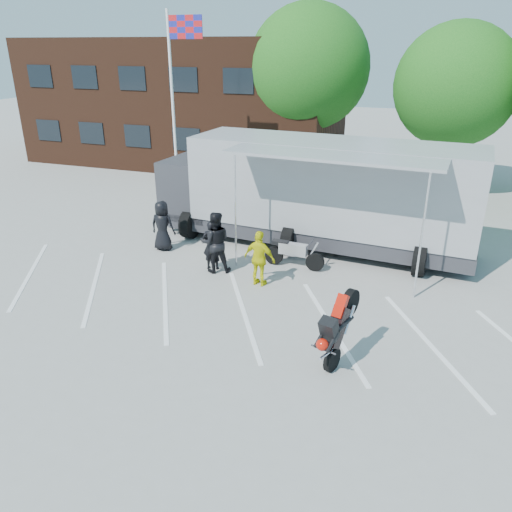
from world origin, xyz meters
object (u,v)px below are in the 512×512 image
Objects in this scene: transporter_truck at (314,245)px; spectator_hivis at (260,259)px; spectator_leather_c at (215,242)px; tree_left at (309,68)px; spectator_leather_a at (163,226)px; flagpole at (177,85)px; stunt_bike_rider at (344,357)px; parked_motorcycle at (294,267)px; tree_mid at (456,86)px; spectator_leather_b at (212,245)px.

transporter_truck is 6.90× the size of spectator_hivis.
tree_left is at bearing -112.87° from spectator_leather_c.
spectator_leather_a is at bearing -99.77° from tree_left.
transporter_truck is at bearing -93.52° from spectator_hivis.
stunt_bike_rider is at bearing -47.38° from flagpole.
tree_mid is at bearing -19.39° from parked_motorcycle.
flagpole is 9.11m from spectator_leather_b.
spectator_leather_c is (-4.70, 3.35, 0.98)m from stunt_bike_rider.
tree_mid reaches higher than spectator_hivis.
spectator_leather_b is 0.95× the size of spectator_hivis.
spectator_hivis is (-0.80, -3.70, 0.85)m from transporter_truck.
tree_mid is 4.38× the size of spectator_leather_a.
flagpole reaches higher than spectator_leather_a.
tree_mid is 4.76× the size of spectator_leather_b.
tree_left reaches higher than spectator_leather_a.
flagpole is 10.52m from spectator_hivis.
transporter_truck is at bearing -26.83° from flagpole.
spectator_leather_a is at bearing -69.01° from flagpole.
spectator_leather_a is at bearing 165.02° from stunt_bike_rider.
spectator_leather_a is at bearing -48.13° from spectator_leather_c.
spectator_leather_a is (-7.16, 4.42, 0.88)m from stunt_bike_rider.
tree_left reaches higher than spectator_hivis.
parked_motorcycle is 2.70m from spectator_leather_c.
flagpole is 9.23m from spectator_leather_c.
tree_mid reaches higher than spectator_leather_a.
transporter_truck is (-4.14, -8.59, -4.94)m from tree_mid.
tree_left is 11.45m from transporter_truck.
parked_motorcycle is (6.94, -5.73, -5.05)m from flagpole.
stunt_bike_rider is 1.11× the size of spectator_hivis.
stunt_bike_rider is (2.27, -6.60, 0.00)m from transporter_truck.
spectator_hivis is (6.30, -7.30, -4.20)m from flagpole.
tree_mid is at bearing 68.27° from transporter_truck.
tree_left is at bearing -102.57° from spectator_leather_a.
parked_motorcycle is 1.25× the size of spectator_leather_b.
spectator_leather_b is (0.25, -12.69, -4.76)m from tree_left.
spectator_leather_b is at bearing -120.00° from tree_mid.
spectator_leather_b is (-2.61, -3.10, 0.81)m from transporter_truck.
flagpole reaches higher than parked_motorcycle.
parked_motorcycle is 1.03× the size of spectator_leather_c.
tree_left is 4.93× the size of spectator_leather_a.
transporter_truck is at bearing -158.74° from spectator_leather_a.
tree_mid is 10.74m from transporter_truck.
spectator_hivis reaches higher than stunt_bike_rider.
parked_motorcycle is 1.89m from spectator_hivis.
flagpole is 12.31m from tree_mid.
flagpole is at bearing -68.25° from spectator_leather_b.
transporter_truck is (2.86, -9.59, -5.57)m from tree_left.
flagpole is 4.71× the size of spectator_hivis.
parked_motorcycle is at bearing -39.56° from flagpole.
flagpole reaches higher than stunt_bike_rider.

